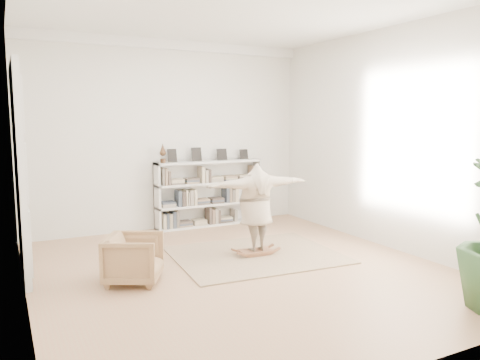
{
  "coord_description": "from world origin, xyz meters",
  "views": [
    {
      "loc": [
        -2.92,
        -5.68,
        2.12
      ],
      "look_at": [
        0.2,
        0.4,
        1.23
      ],
      "focal_mm": 35.0,
      "sensor_mm": 36.0,
      "label": 1
    }
  ],
  "objects_px": {
    "bookshelf": "(209,194)",
    "rocker_board": "(256,251)",
    "armchair": "(134,259)",
    "person": "(256,205)"
  },
  "relations": [
    {
      "from": "bookshelf",
      "to": "person",
      "type": "bearing_deg",
      "value": -94.99
    },
    {
      "from": "bookshelf",
      "to": "rocker_board",
      "type": "xyz_separation_m",
      "value": [
        -0.2,
        -2.29,
        -0.57
      ]
    },
    {
      "from": "person",
      "to": "armchair",
      "type": "bearing_deg",
      "value": 13.11
    },
    {
      "from": "bookshelf",
      "to": "armchair",
      "type": "relative_size",
      "value": 3.15
    },
    {
      "from": "bookshelf",
      "to": "armchair",
      "type": "height_order",
      "value": "bookshelf"
    },
    {
      "from": "armchair",
      "to": "person",
      "type": "distance_m",
      "value": 2.09
    },
    {
      "from": "bookshelf",
      "to": "rocker_board",
      "type": "height_order",
      "value": "bookshelf"
    },
    {
      "from": "bookshelf",
      "to": "person",
      "type": "height_order",
      "value": "bookshelf"
    },
    {
      "from": "rocker_board",
      "to": "person",
      "type": "bearing_deg",
      "value": 0.0
    },
    {
      "from": "bookshelf",
      "to": "rocker_board",
      "type": "bearing_deg",
      "value": -94.99
    }
  ]
}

